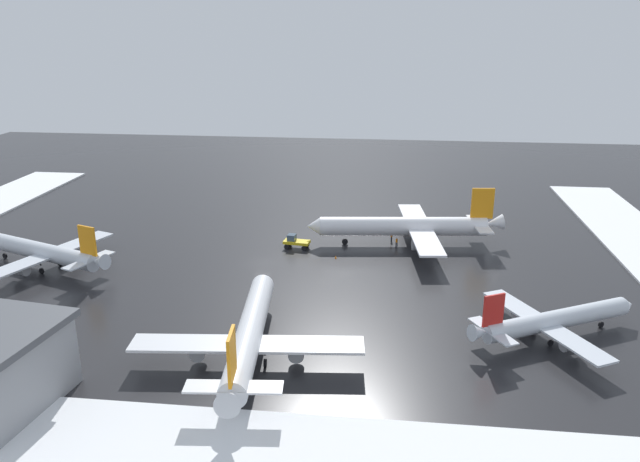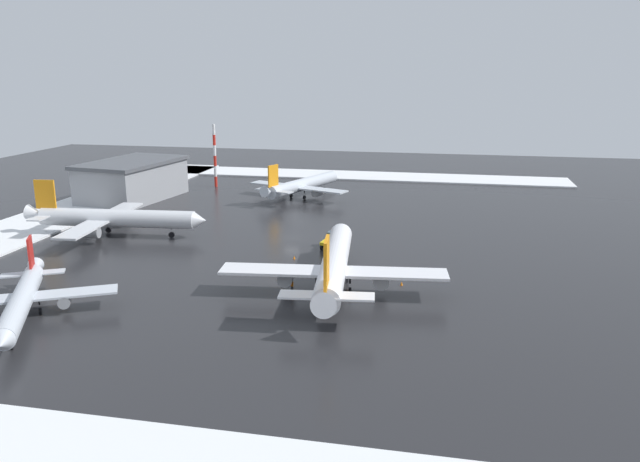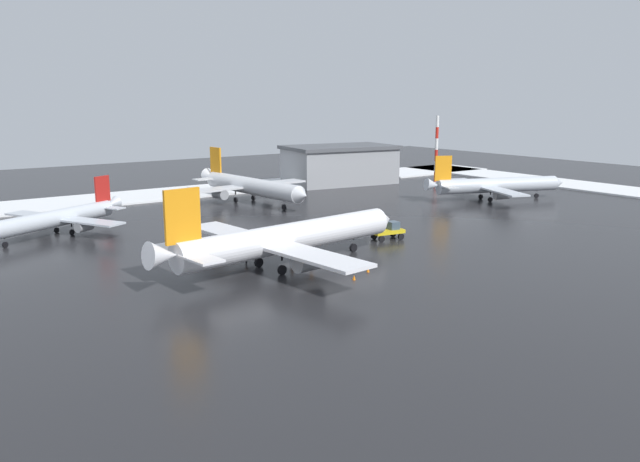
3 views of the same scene
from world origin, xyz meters
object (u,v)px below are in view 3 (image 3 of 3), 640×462
Objects in this scene: airplane_distant_tail at (284,238)px; ground_crew_near_tug at (292,255)px; airplane_parked_portside at (494,185)px; airplane_parked_starboard at (54,219)px; ground_crew_beside_wing at (246,253)px; traffic_cone_wingtip_side at (327,239)px; ground_crew_mid_apron at (311,258)px; antenna_mast at (436,150)px; pushback_tug at (389,230)px; traffic_cone_mid_line at (368,270)px; cargo_hangar at (340,164)px; airplane_far_rear at (250,186)px; traffic_cone_near_nose at (354,277)px.

ground_crew_near_tug is (-1.93, -1.42, -2.53)m from airplane_distant_tail.
airplane_parked_starboard is at bearing -170.40° from airplane_parked_portside.
ground_crew_beside_wing is (-15.56, 28.53, -1.56)m from airplane_parked_starboard.
airplane_distant_tail is 3.49m from ground_crew_near_tug.
ground_crew_beside_wing is at bearing 12.93° from traffic_cone_wingtip_side.
antenna_mast is (-65.74, -44.10, 6.83)m from ground_crew_mid_apron.
ground_crew_beside_wing is 0.11× the size of antenna_mast.
antenna_mast is at bearing 133.03° from ground_crew_near_tug.
pushback_tug is 18.25m from ground_crew_near_tug.
ground_crew_mid_apron is at bearing 46.34° from traffic_cone_wingtip_side.
airplane_parked_portside is at bearing 140.69° from airplane_parked_starboard.
cargo_hangar is at bearing -124.66° from traffic_cone_mid_line.
airplane_parked_starboard is 13.85× the size of ground_crew_near_tug.
airplane_parked_starboard is at bearing 5.97° from antenna_mast.
antenna_mast is at bearing 84.28° from airplane_far_rear.
traffic_cone_near_nose and traffic_cone_wingtip_side have the same top height.
traffic_cone_near_nose is at bearing 61.75° from cargo_hangar.
airplane_distant_tail is 64.89× the size of traffic_cone_wingtip_side.
airplane_parked_starboard is 1.52× the size of antenna_mast.
airplane_parked_starboard is 47.56m from traffic_cone_near_nose.
antenna_mast reaches higher than ground_crew_mid_apron.
traffic_cone_mid_line is (53.08, 25.63, -2.66)m from airplane_parked_portside.
pushback_tug is 2.84× the size of ground_crew_beside_wing.
traffic_cone_mid_line is at bearing 63.06° from cargo_hangar.
cargo_hangar is at bearing -128.83° from traffic_cone_wingtip_side.
traffic_cone_wingtip_side is (56.31, 34.22, -7.52)m from antenna_mast.
ground_crew_near_tug reaches higher than traffic_cone_near_nose.
ground_crew_near_tug is (57.89, 17.05, -1.96)m from airplane_parked_portside.
ground_crew_mid_apron is at bearing 92.37° from airplane_parked_starboard.
airplane_far_rear is 19.30× the size of ground_crew_mid_apron.
pushback_tug is at bearing 109.92° from ground_crew_near_tug.
traffic_cone_near_nose is at bearing 25.35° from traffic_cone_mid_line.
airplane_parked_starboard reaches higher than traffic_cone_near_nose.
ground_crew_near_tug is at bearing -163.36° from pushback_tug.
cargo_hangar is at bearing 67.54° from pushback_tug.
ground_crew_beside_wing is (5.13, -6.54, 0.00)m from ground_crew_mid_apron.
airplane_far_rear is 1.23× the size of cargo_hangar.
pushback_tug is 8.84× the size of traffic_cone_mid_line.
traffic_cone_near_nose is (56.35, 27.19, -2.66)m from airplane_parked_portside.
traffic_cone_near_nose is at bearing 88.44° from airplane_parked_starboard.
ground_crew_mid_apron is 3.11× the size of traffic_cone_wingtip_side.
ground_crew_beside_wing is 3.11× the size of traffic_cone_near_nose.
traffic_cone_near_nose is at bearing -133.51° from airplane_parked_portside.
ground_crew_near_tug is at bearing 29.89° from airplane_distant_tail.
airplane_parked_starboard is 0.88× the size of cargo_hangar.
traffic_cone_near_nose is at bearing 62.93° from traffic_cone_wingtip_side.
traffic_cone_wingtip_side is (-5.56, -15.73, 0.00)m from traffic_cone_mid_line.
ground_crew_mid_apron reaches higher than traffic_cone_near_nose.
ground_crew_mid_apron is at bearing 58.00° from cargo_hangar.
pushback_tug is 20.97m from traffic_cone_near_nose.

